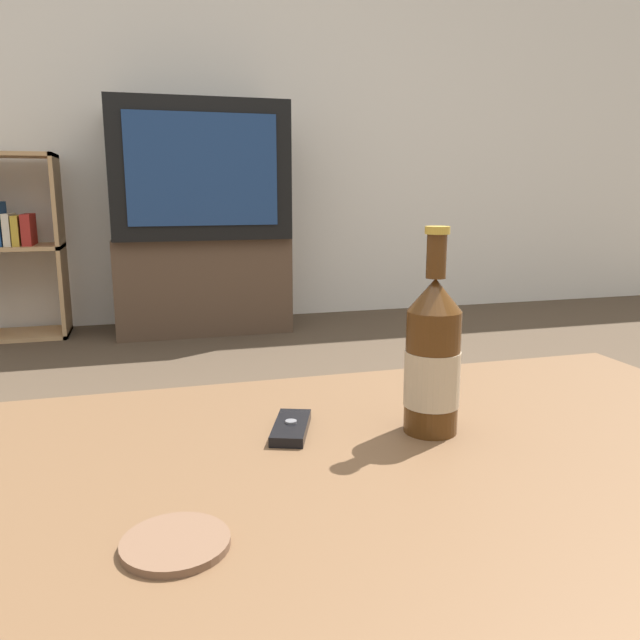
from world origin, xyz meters
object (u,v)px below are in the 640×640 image
(tv_stand, at_px, (202,284))
(beer_bottle, at_px, (433,359))
(cell_phone, at_px, (291,427))
(television, at_px, (198,171))
(bookshelf, at_px, (15,241))

(tv_stand, distance_m, beer_bottle, 2.63)
(beer_bottle, distance_m, cell_phone, 0.21)
(tv_stand, bearing_deg, cell_phone, -92.58)
(television, relative_size, bookshelf, 0.95)
(tv_stand, bearing_deg, bookshelf, 175.18)
(television, relative_size, beer_bottle, 3.12)
(cell_phone, bearing_deg, bookshelf, 127.11)
(beer_bottle, xyz_separation_m, cell_phone, (-0.18, 0.05, -0.10))
(beer_bottle, height_order, cell_phone, beer_bottle)
(tv_stand, bearing_deg, television, -90.00)
(television, distance_m, bookshelf, 0.97)
(beer_bottle, bearing_deg, tv_stand, 91.52)
(tv_stand, height_order, bookshelf, bookshelf)
(tv_stand, distance_m, cell_phone, 2.58)
(bookshelf, bearing_deg, television, -5.06)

